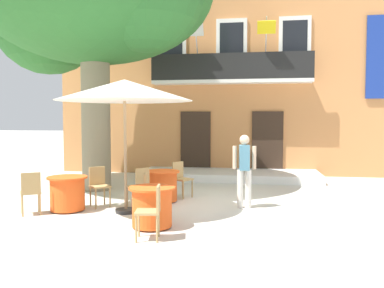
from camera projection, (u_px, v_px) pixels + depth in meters
name	position (u px, v px, depth m)	size (l,w,h in m)	color
ground_plane	(221.00, 203.00, 9.69)	(120.00, 120.00, 0.00)	beige
building_facade	(234.00, 77.00, 16.36)	(13.00, 5.09, 7.50)	#CC844C
entrance_step_platform	(229.00, 175.00, 13.60)	(6.00, 2.06, 0.25)	silver
cafe_table_near_tree	(152.00, 207.00, 7.41)	(0.86, 0.86, 0.76)	#EA561E
cafe_chair_near_tree_0	(151.00, 192.00, 8.15)	(0.47, 0.47, 0.91)	tan
cafe_chair_near_tree_1	(152.00, 208.00, 6.66)	(0.46, 0.46, 0.91)	tan
cafe_table_middle	(67.00, 193.00, 8.77)	(0.86, 0.86, 0.76)	#EA561E
cafe_chair_middle_0	(99.00, 183.00, 9.25)	(0.57, 0.57, 0.91)	tan
cafe_chair_middle_1	(31.00, 190.00, 8.38)	(0.56, 0.56, 0.91)	tan
cafe_table_front	(162.00, 186.00, 9.75)	(0.86, 0.86, 0.76)	#EA561E
cafe_chair_front_0	(181.00, 177.00, 10.35)	(0.55, 0.55, 0.91)	tan
cafe_chair_front_1	(140.00, 184.00, 9.15)	(0.56, 0.56, 0.91)	tan
cafe_umbrella	(125.00, 91.00, 8.47)	(2.90, 2.90, 2.85)	#997A56
pedestrian_near_entrance	(244.00, 167.00, 9.04)	(0.53, 0.36, 1.66)	silver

